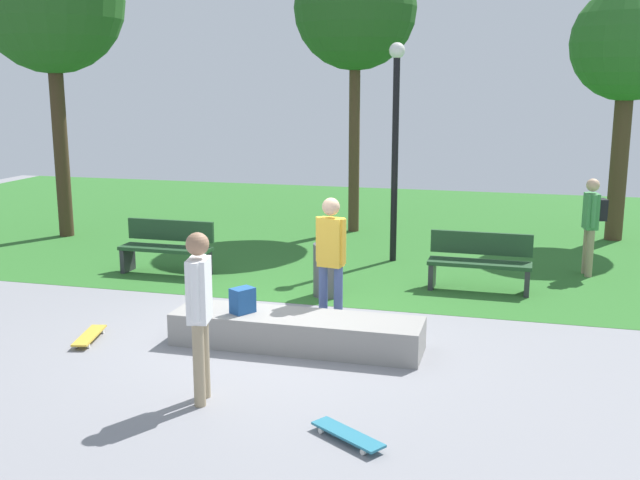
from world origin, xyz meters
The scene contains 16 objects.
ground_plane centered at (0.00, 0.00, 0.00)m, with size 28.00×28.00×0.00m, color gray.
grass_lawn centered at (0.00, 7.74, 0.00)m, with size 26.60×12.52×0.01m, color #2D6B28.
concrete_ledge centered at (0.37, -0.30, 0.20)m, with size 3.14×0.76×0.41m, color gray.
backpack_on_ledge centered at (-0.31, -0.35, 0.57)m, with size 0.28×0.20×0.32m, color #1E4C8C.
skater_performing_trick centered at (-0.11, -2.11, 1.06)m, with size 0.25×0.42×1.79m.
skater_watching centered at (0.61, 0.50, 1.05)m, with size 0.42×0.25×1.78m.
skateboard_by_ledge centered at (1.55, -2.59, 0.06)m, with size 0.78×0.61×0.08m.
skateboard_spare centered at (-2.26, -0.75, 0.06)m, with size 0.37×0.82×0.08m.
park_bench_far_left centered at (2.43, 2.96, 0.48)m, with size 1.61×0.50×0.91m.
park_bench_by_oak centered at (-2.83, 2.67, 0.48)m, with size 1.61×0.49×0.91m.
tree_young_birch centered at (-6.38, 5.06, 4.83)m, with size 2.95×2.95×6.35m.
tree_slender_maple centered at (-0.53, 7.15, 4.73)m, with size 2.58×2.58×6.05m.
tree_tall_oak centered at (4.93, 7.65, 3.92)m, with size 2.29×2.29×5.14m.
lamp_post centered at (0.78, 4.59, 2.41)m, with size 0.28×0.28×3.92m.
trash_bin centered at (0.19, 2.03, 0.41)m, with size 0.46×0.46×0.82m, color #4C4C51.
pedestrian_with_backpack centered at (4.19, 4.39, 1.00)m, with size 0.39×0.42×1.66m.
Camera 1 is at (2.94, -8.86, 3.26)m, focal length 42.24 mm.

